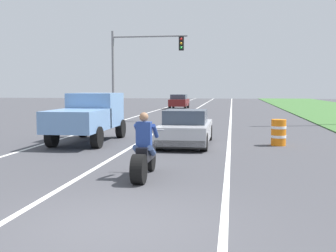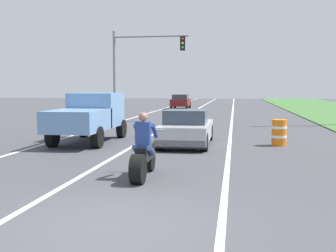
% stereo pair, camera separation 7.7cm
% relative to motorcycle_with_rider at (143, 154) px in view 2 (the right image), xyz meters
% --- Properties ---
extents(ground_plane, '(160.00, 160.00, 0.00)m').
position_rel_motorcycle_with_rider_xyz_m(ground_plane, '(0.20, -3.59, -0.59)').
color(ground_plane, '#424247').
extents(lane_stripe_left_solid, '(0.14, 120.00, 0.01)m').
position_rel_motorcycle_with_rider_xyz_m(lane_stripe_left_solid, '(-5.20, 16.41, -0.59)').
color(lane_stripe_left_solid, white).
rests_on(lane_stripe_left_solid, ground).
extents(lane_stripe_right_solid, '(0.14, 120.00, 0.01)m').
position_rel_motorcycle_with_rider_xyz_m(lane_stripe_right_solid, '(2.00, 16.41, -0.59)').
color(lane_stripe_right_solid, white).
rests_on(lane_stripe_right_solid, ground).
extents(lane_stripe_centre_dashed, '(0.14, 120.00, 0.01)m').
position_rel_motorcycle_with_rider_xyz_m(lane_stripe_centre_dashed, '(-1.60, 16.41, -0.59)').
color(lane_stripe_centre_dashed, white).
rests_on(lane_stripe_centre_dashed, ground).
extents(motorcycle_with_rider, '(0.70, 2.21, 1.62)m').
position_rel_motorcycle_with_rider_xyz_m(motorcycle_with_rider, '(0.00, 0.00, 0.00)').
color(motorcycle_with_rider, black).
rests_on(motorcycle_with_rider, ground).
extents(sports_car_silver, '(1.84, 4.30, 1.37)m').
position_rel_motorcycle_with_rider_xyz_m(sports_car_silver, '(0.35, 6.22, 0.04)').
color(sports_car_silver, '#B7B7BC').
rests_on(sports_car_silver, ground).
extents(pickup_truck_left_lane_light_blue, '(2.02, 4.80, 1.98)m').
position_rel_motorcycle_with_rider_xyz_m(pickup_truck_left_lane_light_blue, '(-3.64, 6.47, 0.51)').
color(pickup_truck_left_lane_light_blue, '#6B93C6').
rests_on(pickup_truck_left_lane_light_blue, ground).
extents(traffic_light_mast_near, '(5.15, 0.34, 6.00)m').
position_rel_motorcycle_with_rider_xyz_m(traffic_light_mast_near, '(-4.31, 18.14, 3.44)').
color(traffic_light_mast_near, gray).
rests_on(traffic_light_mast_near, ground).
extents(construction_barrel_nearest, '(0.58, 0.58, 1.00)m').
position_rel_motorcycle_with_rider_xyz_m(construction_barrel_nearest, '(3.86, 6.60, -0.09)').
color(construction_barrel_nearest, orange).
rests_on(construction_barrel_nearest, ground).
extents(distant_car_far_ahead, '(1.80, 4.00, 1.50)m').
position_rel_motorcycle_with_rider_xyz_m(distant_car_far_ahead, '(-3.42, 34.27, 0.18)').
color(distant_car_far_ahead, maroon).
rests_on(distant_car_far_ahead, ground).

